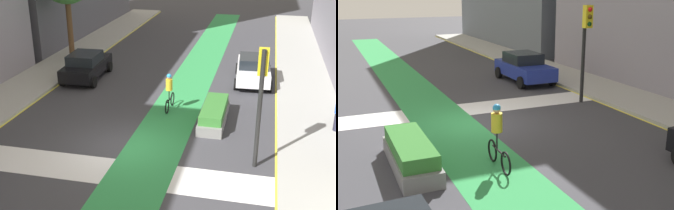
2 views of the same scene
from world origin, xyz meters
TOP-DOWN VIEW (x-y plane):
  - ground_plane at (0.00, 0.00)m, footprint 120.00×120.00m
  - bike_lane_paint at (1.19, 0.00)m, footprint 2.40×60.00m
  - crosswalk_band at (0.00, -2.00)m, footprint 12.00×1.80m
  - sidewalk_right at (7.50, 0.00)m, footprint 3.00×60.00m
  - curb_stripe_right at (6.00, 0.00)m, footprint 0.16×60.00m
  - traffic_signal_near_right at (5.18, -0.33)m, footprint 0.35×0.52m
  - car_black_left_far at (-4.86, 7.61)m, footprint 2.19×4.28m
  - car_white_right_far at (4.64, 9.13)m, footprint 2.19×4.28m
  - cyclist_in_lane at (0.90, 4.09)m, footprint 0.32×1.73m
  - median_planter at (3.19, 3.14)m, footprint 1.09×3.44m

SIDE VIEW (x-z plane):
  - ground_plane at x=0.00m, z-range 0.00..0.00m
  - crosswalk_band at x=0.00m, z-range 0.00..0.01m
  - bike_lane_paint at x=1.19m, z-range 0.00..0.01m
  - curb_stripe_right at x=6.00m, z-range 0.00..0.01m
  - sidewalk_right at x=7.50m, z-range 0.00..0.15m
  - median_planter at x=3.19m, z-range -0.02..0.83m
  - car_black_left_far at x=-4.86m, z-range 0.02..1.59m
  - car_white_right_far at x=4.64m, z-range 0.02..1.59m
  - cyclist_in_lane at x=0.90m, z-range 0.04..1.90m
  - traffic_signal_near_right at x=5.18m, z-range 0.89..5.32m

